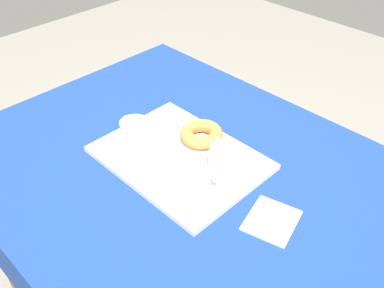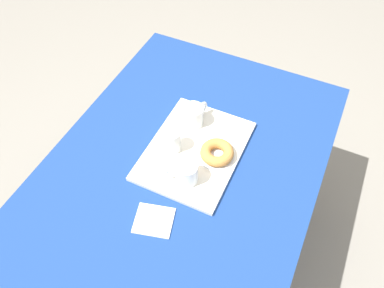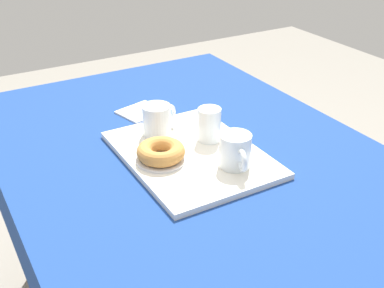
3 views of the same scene
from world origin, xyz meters
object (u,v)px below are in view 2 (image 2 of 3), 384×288
Objects in this scene: dining_table at (185,176)px; serving_tray at (195,150)px; donut_plate_left at (217,156)px; tea_mug_right at (194,116)px; tea_mug_left at (186,173)px; water_glass_near at (172,142)px; paper_napkin at (154,220)px; sugar_donut_left at (217,152)px.

serving_tray is at bearing -13.74° from dining_table.
donut_plate_left is (0.06, -0.10, 0.12)m from dining_table.
serving_tray is 0.14m from tea_mug_right.
water_glass_near reaches higher than tea_mug_left.
dining_table is at bearing 166.26° from serving_tray.
tea_mug_right is at bearing 7.69° from paper_napkin.
serving_tray is at bearing -152.86° from tea_mug_right.
sugar_donut_left is at bearing -127.77° from tea_mug_right.
donut_plate_left is at bearing -15.62° from paper_napkin.
tea_mug_right is 0.19m from donut_plate_left.
water_glass_near is at bearing 101.97° from donut_plate_left.
tea_mug_left is (-0.08, -0.04, 0.16)m from dining_table.
donut_plate_left is (0.14, -0.06, -0.04)m from tea_mug_left.
donut_plate_left is 1.03× the size of paper_napkin.
water_glass_near is (-0.15, 0.02, 0.00)m from tea_mug_right.
sugar_donut_left is (0.06, -0.10, 0.14)m from dining_table.
serving_tray is 3.58× the size of sugar_donut_left.
donut_plate_left is 0.33m from paper_napkin.
water_glass_near is 0.17m from donut_plate_left.
dining_table is 10.37× the size of paper_napkin.
tea_mug_left is at bearing 156.88° from donut_plate_left.
paper_napkin is at bearing -165.21° from water_glass_near.
dining_table is at bearing 120.38° from donut_plate_left.
dining_table is at bearing -165.28° from tea_mug_right.
dining_table is 2.94× the size of serving_tray.
donut_plate_left is at bearing -23.12° from tea_mug_left.
dining_table is at bearing 2.81° from paper_napkin.
tea_mug_left reaches higher than dining_table.
tea_mug_right is (0.18, 0.05, 0.16)m from dining_table.
tea_mug_left reaches higher than serving_tray.
sugar_donut_left is (0.04, -0.17, -0.01)m from water_glass_near.
sugar_donut_left is (0.00, -0.09, 0.03)m from serving_tray.
serving_tray is 0.15m from tea_mug_left.
donut_plate_left reaches higher than paper_napkin.
tea_mug_right is (0.12, 0.06, 0.05)m from serving_tray.
water_glass_near reaches higher than serving_tray.
tea_mug_left is at bearing -151.06° from dining_table.
dining_table is 0.24m from tea_mug_right.
tea_mug_left and tea_mug_right have the same top height.
tea_mug_left is at bearing -167.89° from serving_tray.
donut_plate_left is (0.00, -0.09, 0.01)m from serving_tray.
water_glass_near is (0.10, 0.11, 0.00)m from tea_mug_left.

